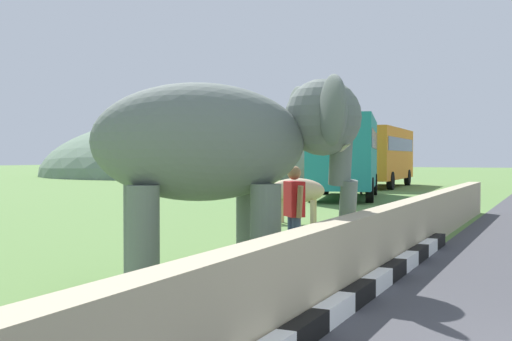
{
  "coord_description": "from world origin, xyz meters",
  "views": [
    {
      "loc": [
        -5.64,
        1.05,
        1.8
      ],
      "look_at": [
        2.92,
        5.14,
        1.6
      ],
      "focal_mm": 44.94,
      "sensor_mm": 36.0,
      "label": 1
    }
  ],
  "objects_px": {
    "bus_orange": "(380,152)",
    "cow_mid": "(355,176)",
    "person_handler": "(294,210)",
    "bus_teal": "(345,151)",
    "elephant": "(225,146)",
    "cow_near": "(295,191)"
  },
  "relations": [
    {
      "from": "person_handler",
      "to": "cow_mid",
      "type": "relative_size",
      "value": 0.88
    },
    {
      "from": "bus_orange",
      "to": "cow_mid",
      "type": "height_order",
      "value": "bus_orange"
    },
    {
      "from": "cow_mid",
      "to": "cow_near",
      "type": "bearing_deg",
      "value": -169.77
    },
    {
      "from": "cow_near",
      "to": "cow_mid",
      "type": "xyz_separation_m",
      "value": [
        13.9,
        2.51,
        0.0
      ]
    },
    {
      "from": "bus_orange",
      "to": "cow_mid",
      "type": "bearing_deg",
      "value": -174.17
    },
    {
      "from": "elephant",
      "to": "bus_orange",
      "type": "height_order",
      "value": "bus_orange"
    },
    {
      "from": "person_handler",
      "to": "cow_mid",
      "type": "height_order",
      "value": "person_handler"
    },
    {
      "from": "bus_teal",
      "to": "bus_orange",
      "type": "distance_m",
      "value": 10.94
    },
    {
      "from": "bus_teal",
      "to": "bus_orange",
      "type": "xyz_separation_m",
      "value": [
        10.87,
        1.27,
        0.0
      ]
    },
    {
      "from": "elephant",
      "to": "person_handler",
      "type": "bearing_deg",
      "value": -15.61
    },
    {
      "from": "person_handler",
      "to": "cow_mid",
      "type": "xyz_separation_m",
      "value": [
        20.21,
        5.05,
        -0.06
      ]
    },
    {
      "from": "elephant",
      "to": "cow_near",
      "type": "bearing_deg",
      "value": 14.88
    },
    {
      "from": "bus_orange",
      "to": "cow_near",
      "type": "height_order",
      "value": "bus_orange"
    },
    {
      "from": "bus_teal",
      "to": "cow_mid",
      "type": "height_order",
      "value": "bus_teal"
    },
    {
      "from": "elephant",
      "to": "bus_teal",
      "type": "height_order",
      "value": "bus_teal"
    },
    {
      "from": "bus_teal",
      "to": "cow_mid",
      "type": "xyz_separation_m",
      "value": [
        3.03,
        0.47,
        -1.21
      ]
    },
    {
      "from": "elephant",
      "to": "cow_mid",
      "type": "distance_m",
      "value": 22.3
    },
    {
      "from": "person_handler",
      "to": "bus_orange",
      "type": "height_order",
      "value": "bus_orange"
    },
    {
      "from": "elephant",
      "to": "cow_near",
      "type": "height_order",
      "value": "elephant"
    },
    {
      "from": "elephant",
      "to": "cow_mid",
      "type": "height_order",
      "value": "elephant"
    },
    {
      "from": "person_handler",
      "to": "cow_near",
      "type": "distance_m",
      "value": 6.81
    },
    {
      "from": "bus_orange",
      "to": "cow_near",
      "type": "bearing_deg",
      "value": -171.35
    }
  ]
}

